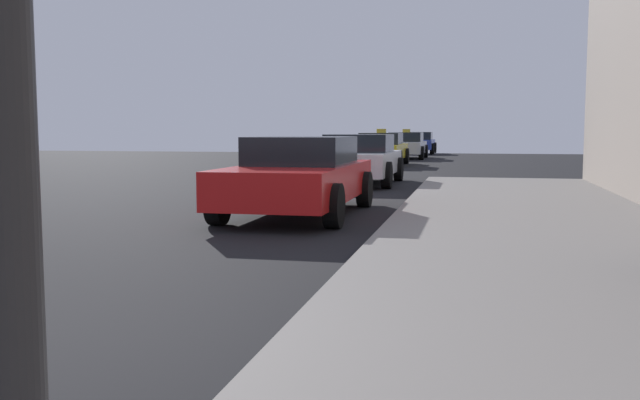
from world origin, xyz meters
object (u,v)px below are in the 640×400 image
object	(u,v)px
car_white	(358,159)
car_yellow	(381,149)
car_silver	(406,145)
car_blue	(418,143)
car_red	(300,175)

from	to	relation	value
car_white	car_yellow	world-z (taller)	car_yellow
car_white	car_silver	xyz separation A→B (m)	(-0.35, 16.67, 0.00)
car_blue	car_white	bearing A→B (deg)	90.80
car_silver	car_blue	xyz separation A→B (m)	(0.01, 7.34, -0.00)
car_red	car_silver	xyz separation A→B (m)	(-0.48, 23.47, 0.00)
car_red	car_yellow	xyz separation A→B (m)	(-0.82, 16.56, 0.00)
car_red	car_yellow	bearing A→B (deg)	-87.16
car_white	car_silver	bearing A→B (deg)	-88.79
car_red	car_white	distance (m)	6.80
car_blue	car_silver	bearing A→B (deg)	89.88
car_white	car_blue	size ratio (longest dim) A/B	1.01
car_red	car_silver	distance (m)	23.48
car_yellow	car_blue	size ratio (longest dim) A/B	1.08
car_red	car_silver	world-z (taller)	car_silver
car_silver	car_yellow	bearing A→B (deg)	87.16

